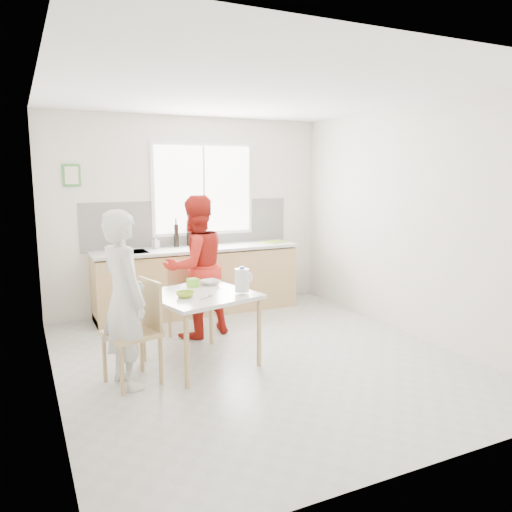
{
  "coord_description": "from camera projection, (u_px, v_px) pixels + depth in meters",
  "views": [
    {
      "loc": [
        -2.2,
        -4.5,
        1.93
      ],
      "look_at": [
        0.05,
        0.2,
        1.06
      ],
      "focal_mm": 35.0,
      "sensor_mm": 36.0,
      "label": 1
    }
  ],
  "objects": [
    {
      "name": "ground",
      "position": [
        260.0,
        358.0,
        5.26
      ],
      "size": [
        4.5,
        4.5,
        0.0
      ],
      "primitive_type": "plane",
      "color": "#B7B7B2",
      "rests_on": "ground"
    },
    {
      "name": "room_shell",
      "position": [
        260.0,
        202.0,
        4.99
      ],
      "size": [
        4.5,
        4.5,
        4.5
      ],
      "color": "silver",
      "rests_on": "ground"
    },
    {
      "name": "window",
      "position": [
        203.0,
        189.0,
        7.05
      ],
      "size": [
        1.5,
        0.06,
        1.3
      ],
      "color": "white",
      "rests_on": "room_shell"
    },
    {
      "name": "backsplash",
      "position": [
        190.0,
        223.0,
        7.05
      ],
      "size": [
        3.0,
        0.02,
        0.65
      ],
      "primitive_type": "cube",
      "color": "white",
      "rests_on": "room_shell"
    },
    {
      "name": "picture_frame",
      "position": [
        72.0,
        175.0,
        6.27
      ],
      "size": [
        0.22,
        0.03,
        0.28
      ],
      "color": "#3E8941",
      "rests_on": "room_shell"
    },
    {
      "name": "kitchen_counter",
      "position": [
        198.0,
        283.0,
        6.93
      ],
      "size": [
        2.84,
        0.64,
        1.37
      ],
      "color": "tan",
      "rests_on": "ground"
    },
    {
      "name": "dining_table",
      "position": [
        200.0,
        301.0,
        5.01
      ],
      "size": [
        1.16,
        1.16,
        0.74
      ],
      "rotation": [
        0.0,
        0.0,
        0.24
      ],
      "color": "silver",
      "rests_on": "ground"
    },
    {
      "name": "chair_left",
      "position": [
        138.0,
        327.0,
        4.6
      ],
      "size": [
        0.54,
        0.54,
        0.96
      ],
      "rotation": [
        0.0,
        0.0,
        -1.33
      ],
      "color": "tan",
      "rests_on": "ground"
    },
    {
      "name": "chair_far",
      "position": [
        187.0,
        296.0,
        5.88
      ],
      "size": [
        0.5,
        0.5,
        0.9
      ],
      "rotation": [
        0.0,
        0.0,
        0.24
      ],
      "color": "tan",
      "rests_on": "ground"
    },
    {
      "name": "person_white",
      "position": [
        124.0,
        299.0,
        4.48
      ],
      "size": [
        0.52,
        0.67,
        1.62
      ],
      "primitive_type": "imported",
      "rotation": [
        0.0,
        0.0,
        1.81
      ],
      "color": "silver",
      "rests_on": "ground"
    },
    {
      "name": "person_red",
      "position": [
        196.0,
        267.0,
        5.87
      ],
      "size": [
        0.94,
        0.81,
        1.68
      ],
      "primitive_type": "imported",
      "rotation": [
        0.0,
        0.0,
        3.38
      ],
      "color": "red",
      "rests_on": "ground"
    },
    {
      "name": "bowl_green",
      "position": [
        185.0,
        294.0,
        4.83
      ],
      "size": [
        0.21,
        0.21,
        0.06
      ],
      "primitive_type": "imported",
      "rotation": [
        0.0,
        0.0,
        0.24
      ],
      "color": "#9FC22C",
      "rests_on": "dining_table"
    },
    {
      "name": "bowl_white",
      "position": [
        210.0,
        282.0,
        5.37
      ],
      "size": [
        0.25,
        0.25,
        0.05
      ],
      "primitive_type": "imported",
      "rotation": [
        0.0,
        0.0,
        0.24
      ],
      "color": "silver",
      "rests_on": "dining_table"
    },
    {
      "name": "milk_jug",
      "position": [
        242.0,
        280.0,
        4.96
      ],
      "size": [
        0.2,
        0.15,
        0.26
      ],
      "rotation": [
        0.0,
        0.0,
        0.24
      ],
      "color": "white",
      "rests_on": "dining_table"
    },
    {
      "name": "green_box",
      "position": [
        193.0,
        283.0,
        5.26
      ],
      "size": [
        0.12,
        0.12,
        0.09
      ],
      "primitive_type": "cube",
      "rotation": [
        0.0,
        0.0,
        0.24
      ],
      "color": "#7BD631",
      "rests_on": "dining_table"
    },
    {
      "name": "spoon",
      "position": [
        205.0,
        298.0,
        4.77
      ],
      "size": [
        0.14,
        0.1,
        0.01
      ],
      "primitive_type": "cylinder",
      "rotation": [
        0.0,
        1.57,
        0.59
      ],
      "color": "#A5A5AA",
      "rests_on": "dining_table"
    },
    {
      "name": "cutting_board",
      "position": [
        274.0,
        242.0,
        7.35
      ],
      "size": [
        0.42,
        0.37,
        0.01
      ],
      "primitive_type": "cube",
      "rotation": [
        0.0,
        0.0,
        0.43
      ],
      "color": "#91C22C",
      "rests_on": "kitchen_counter"
    },
    {
      "name": "wine_bottle_a",
      "position": [
        176.0,
        235.0,
        6.86
      ],
      "size": [
        0.07,
        0.07,
        0.32
      ],
      "primitive_type": "cylinder",
      "color": "black",
      "rests_on": "kitchen_counter"
    },
    {
      "name": "wine_bottle_b",
      "position": [
        189.0,
        235.0,
        6.96
      ],
      "size": [
        0.07,
        0.07,
        0.3
      ],
      "primitive_type": "cylinder",
      "color": "black",
      "rests_on": "kitchen_counter"
    },
    {
      "name": "jar_amber",
      "position": [
        198.0,
        241.0,
        6.85
      ],
      "size": [
        0.06,
        0.06,
        0.16
      ],
      "primitive_type": "cylinder",
      "color": "brown",
      "rests_on": "kitchen_counter"
    },
    {
      "name": "soap_bottle",
      "position": [
        156.0,
        242.0,
        6.72
      ],
      "size": [
        0.1,
        0.1,
        0.17
      ],
      "primitive_type": "imported",
      "rotation": [
        0.0,
        0.0,
        0.34
      ],
      "color": "#999999",
      "rests_on": "kitchen_counter"
    }
  ]
}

